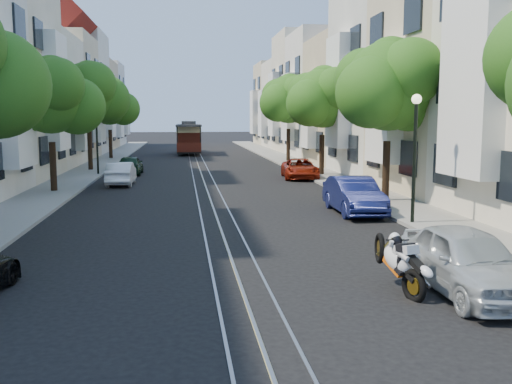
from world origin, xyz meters
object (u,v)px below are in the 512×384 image
object	(u,v)px
tree_w_d	(110,105)
lamp_east	(415,139)
tree_w_c	(89,94)
parked_car_e_far	(300,169)
tree_e_c	(324,99)
lamp_west	(97,129)
parked_car_e_mid	(354,195)
parked_car_w_mid	(121,173)
sportbike_rider	(399,260)
parked_car_e_near	(467,261)
cable_car	(189,136)
tree_e_b	(390,88)
parked_car_w_far	(130,165)
tree_e_d	(289,100)
tree_w_b	(51,99)

from	to	relation	value
tree_w_d	lamp_east	size ratio (longest dim) A/B	1.57
tree_w_d	tree_w_c	bearing A→B (deg)	-90.00
parked_car_e_far	tree_e_c	bearing A→B (deg)	41.25
lamp_west	parked_car_e_mid	world-z (taller)	lamp_west
tree_w_d	parked_car_w_mid	distance (m)	19.63
lamp_east	lamp_west	world-z (taller)	same
tree_e_c	parked_car_e_mid	world-z (taller)	tree_e_c
sportbike_rider	parked_car_e_near	size ratio (longest dim) A/B	0.44
tree_w_c	lamp_west	distance (m)	3.81
lamp_east	parked_car_e_mid	size ratio (longest dim) A/B	1.01
cable_car	parked_car_w_mid	distance (m)	25.35
lamp_west	parked_car_w_mid	distance (m)	5.84
tree_e_b	tree_w_d	bearing A→B (deg)	118.07
tree_w_c	parked_car_e_near	size ratio (longest dim) A/B	1.78
tree_w_c	tree_w_d	bearing A→B (deg)	90.00
lamp_west	parked_car_e_near	bearing A→B (deg)	-66.78
tree_w_c	parked_car_w_far	xyz separation A→B (m)	(2.74, -2.57, -4.47)
tree_e_c	tree_e_d	xyz separation A→B (m)	(0.00, 11.00, 0.27)
tree_w_c	parked_car_e_near	bearing A→B (deg)	-67.54
parked_car_e_near	tree_e_d	bearing A→B (deg)	85.53
lamp_east	parked_car_w_mid	bearing A→B (deg)	129.55
parked_car_e_near	parked_car_e_far	distance (m)	21.90
parked_car_w_mid	lamp_east	bearing A→B (deg)	129.98
tree_w_c	sportbike_rider	world-z (taller)	tree_w_c
parked_car_e_mid	lamp_west	bearing A→B (deg)	127.03
tree_e_c	parked_car_w_far	world-z (taller)	tree_e_c
tree_e_c	cable_car	size ratio (longest dim) A/B	0.86
parked_car_w_mid	tree_e_b	bearing A→B (deg)	146.04
parked_car_e_far	parked_car_w_mid	distance (m)	10.16
tree_e_c	parked_car_w_mid	xyz separation A→B (m)	(-11.66, -3.02, -3.99)
tree_e_c	parked_car_w_far	xyz separation A→B (m)	(-11.66, 2.43, -4.00)
sportbike_rider	lamp_west	bearing A→B (deg)	94.54
tree_w_d	parked_car_w_mid	world-z (taller)	tree_w_d
tree_e_d	parked_car_w_far	bearing A→B (deg)	-143.67
parked_car_e_mid	tree_w_b	bearing A→B (deg)	149.44
tree_w_d	parked_car_e_far	xyz separation A→B (m)	(12.74, -17.21, -4.02)
tree_e_c	tree_w_b	world-z (taller)	tree_e_c
parked_car_e_mid	lamp_east	bearing A→B (deg)	-64.79
parked_car_e_mid	parked_car_e_far	bearing A→B (deg)	88.18
lamp_east	cable_car	size ratio (longest dim) A/B	0.55
parked_car_e_far	parked_car_w_far	size ratio (longest dim) A/B	1.18
parked_car_e_near	parked_car_w_far	distance (m)	27.01
tree_w_c	lamp_west	size ratio (longest dim) A/B	1.71
lamp_east	parked_car_w_mid	world-z (taller)	lamp_east
lamp_east	lamp_west	distance (m)	21.97
lamp_east	cable_car	world-z (taller)	lamp_east
parked_car_e_mid	cable_car	bearing A→B (deg)	99.51
lamp_west	tree_e_c	bearing A→B (deg)	-8.49
sportbike_rider	tree_e_b	bearing A→B (deg)	54.65
parked_car_e_near	parked_car_w_mid	distance (m)	21.94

